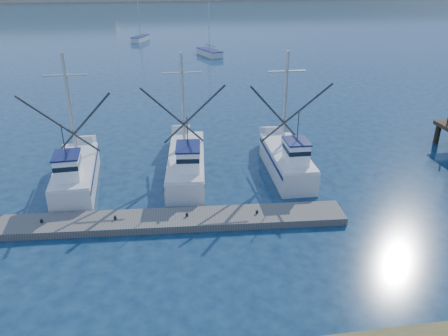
{
  "coord_description": "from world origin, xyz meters",
  "views": [
    {
      "loc": [
        -3.76,
        -15.57,
        13.28
      ],
      "look_at": [
        -0.17,
        8.0,
        2.23
      ],
      "focal_mm": 35.0,
      "sensor_mm": 36.0,
      "label": 1
    }
  ],
  "objects": [
    {
      "name": "ground",
      "position": [
        0.0,
        0.0,
        0.0
      ],
      "size": [
        500.0,
        500.0,
        0.0
      ],
      "primitive_type": "plane",
      "color": "#0C1E36",
      "rests_on": "ground"
    },
    {
      "name": "floating_dock",
      "position": [
        -9.62,
        6.21,
        0.21
      ],
      "size": [
        32.04,
        4.25,
        0.43
      ],
      "primitive_type": "cube",
      "rotation": [
        0.0,
        0.0,
        -0.07
      ],
      "color": "#5C5852",
      "rests_on": "ground"
    },
    {
      "name": "trawler_fleet",
      "position": [
        -10.09,
        11.32,
        0.98
      ],
      "size": [
        31.48,
        9.15,
        8.86
      ],
      "color": "silver",
      "rests_on": "ground"
    },
    {
      "name": "sailboat_near",
      "position": [
        4.8,
        56.19,
        0.49
      ],
      "size": [
        3.82,
        6.07,
        8.1
      ],
      "rotation": [
        0.0,
        0.0,
        0.36
      ],
      "color": "silver",
      "rests_on": "ground"
    },
    {
      "name": "sailboat_far",
      "position": [
        -6.67,
        73.3,
        0.5
      ],
      "size": [
        3.5,
        5.57,
        8.1
      ],
      "rotation": [
        0.0,
        0.0,
        -0.37
      ],
      "color": "silver",
      "rests_on": "ground"
    }
  ]
}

